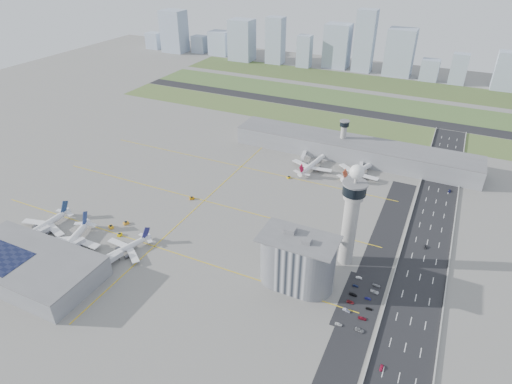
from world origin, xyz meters
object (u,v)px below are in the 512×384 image
at_px(tug_2, 120,234).
at_px(car_lot_5, 359,278).
at_px(tug_5, 343,179).
at_px(car_lot_6, 359,330).
at_px(car_lot_9, 368,299).
at_px(car_lot_4, 356,286).
at_px(airplane_near_b, 69,239).
at_px(car_lot_10, 375,292).
at_px(tug_1, 126,223).
at_px(car_lot_8, 369,309).
at_px(secondary_tower, 343,135).
at_px(tug_4, 289,177).
at_px(jet_bridge_far_1, 361,164).
at_px(tug_0, 111,227).
at_px(airplane_near_c, 123,246).
at_px(jet_bridge_near_2, 103,266).
at_px(car_lot_11, 376,286).
at_px(airplane_near_a, 41,223).
at_px(jet_bridge_near_1, 65,252).
at_px(jet_bridge_far_0, 305,153).
at_px(admin_building, 297,261).
at_px(tug_3, 192,198).
at_px(car_hw_1, 425,247).
at_px(car_lot_0, 339,324).
at_px(car_lot_1, 346,310).
at_px(jet_bridge_near_0, 30,240).
at_px(car_hw_4, 437,157).
at_px(car_lot_3, 353,294).
at_px(car_hw_2, 449,191).
at_px(car_lot_2, 350,302).
at_px(car_hw_0, 381,368).
at_px(airplane_far_b, 359,168).
at_px(control_tower, 351,212).

xyz_separation_m(tug_2, car_lot_5, (150.75, 26.57, -0.36)).
distance_m(tug_5, car_lot_6, 154.50).
bearing_deg(car_lot_9, car_lot_4, 45.38).
bearing_deg(airplane_near_b, car_lot_10, 87.35).
relative_size(tug_1, car_lot_6, 0.77).
height_order(airplane_near_b, car_lot_8, airplane_near_b).
relative_size(secondary_tower, tug_4, 10.94).
distance_m(secondary_tower, jet_bridge_far_1, 32.60).
height_order(secondary_tower, tug_0, secondary_tower).
height_order(airplane_near_c, tug_4, airplane_near_c).
bearing_deg(jet_bridge_near_2, car_lot_11, -59.57).
bearing_deg(car_lot_6, car_lot_9, 9.99).
bearing_deg(car_lot_9, airplane_near_a, 92.52).
xyz_separation_m(airplane_near_a, jet_bridge_near_1, (33.40, -12.94, -3.28)).
height_order(jet_bridge_far_0, tug_0, jet_bridge_far_0).
bearing_deg(secondary_tower, admin_building, -82.71).
bearing_deg(tug_3, car_lot_10, -146.84).
bearing_deg(car_hw_1, airplane_near_a, -160.93).
xyz_separation_m(car_lot_0, car_lot_1, (1.09, 10.78, 0.02)).
height_order(secondary_tower, airplane_near_b, secondary_tower).
distance_m(tug_2, car_lot_4, 151.87).
bearing_deg(admin_building, jet_bridge_far_1, 90.00).
relative_size(airplane_near_c, jet_bridge_near_1, 2.72).
xyz_separation_m(jet_bridge_near_0, car_hw_4, (221.14, 240.23, -2.28)).
relative_size(tug_5, car_lot_5, 0.95).
distance_m(car_lot_3, car_hw_4, 199.34).
bearing_deg(car_lot_9, car_lot_3, 87.49).
bearing_deg(car_lot_10, car_lot_5, 59.20).
relative_size(jet_bridge_far_1, car_lot_5, 4.04).
bearing_deg(tug_4, jet_bridge_near_0, 71.43).
bearing_deg(admin_building, car_lot_10, 13.98).
distance_m(car_lot_1, car_lot_11, 27.18).
relative_size(car_lot_8, car_hw_2, 0.82).
distance_m(jet_bridge_near_2, car_lot_2, 141.73).
relative_size(tug_2, car_lot_2, 0.80).
bearing_deg(car_hw_0, jet_bridge_near_0, -178.00).
relative_size(airplane_far_b, car_lot_4, 13.32).
height_order(jet_bridge_near_1, tug_0, jet_bridge_near_1).
relative_size(airplane_far_b, jet_bridge_far_0, 3.13).
bearing_deg(car_lot_1, tug_5, 24.22).
xyz_separation_m(tug_4, car_lot_1, (79.81, -120.10, -0.19)).
bearing_deg(tug_4, car_lot_6, 143.80).
bearing_deg(secondary_tower, control_tower, -73.52).
xyz_separation_m(jet_bridge_near_0, tug_4, (116.76, 149.68, -2.00)).
height_order(airplane_near_c, jet_bridge_near_2, airplane_near_c).
height_order(tug_0, car_hw_2, tug_0).
height_order(car_lot_0, car_lot_1, car_lot_1).
bearing_deg(jet_bridge_far_0, jet_bridge_near_2, -25.91).
bearing_deg(car_lot_5, car_lot_3, 173.03).
xyz_separation_m(airplane_far_b, car_lot_6, (39.58, -159.62, -5.49)).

